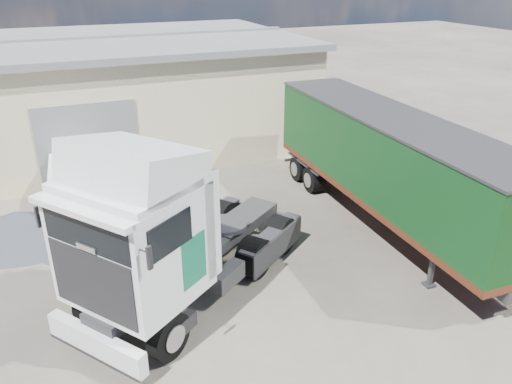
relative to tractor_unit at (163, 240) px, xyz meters
name	(u,v)px	position (x,y,z in m)	size (l,w,h in m)	color
ground	(214,313)	(1.08, -0.66, -2.16)	(120.00, 120.00, 0.00)	#2B2823
brick_boundary_wall	(417,147)	(12.58, 5.34, -0.91)	(0.35, 26.00, 2.50)	brown
tractor_unit	(163,240)	(0.00, 0.00, 0.00)	(7.76, 6.74, 5.13)	black
box_trailer	(386,159)	(8.34, 1.99, 0.31)	(2.97, 12.22, 4.04)	#2D2D30
panel_van	(76,190)	(-1.74, 7.20, -1.27)	(1.94, 4.28, 1.71)	black
gravel_heap	(16,225)	(-3.85, 5.83, -1.68)	(6.23, 6.23, 1.03)	#1F222A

